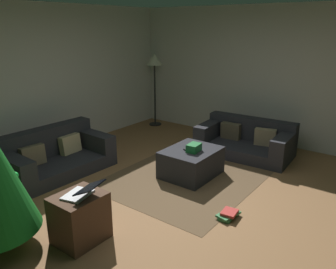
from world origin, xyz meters
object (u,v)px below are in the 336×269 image
Objects in this scene: side_table at (80,218)px; book_stack at (228,214)px; couch_left at (54,156)px; ottoman at (191,162)px; couch_right at (246,140)px; tv_remote at (187,151)px; gift_box at (194,148)px; corner_lamp at (155,65)px; laptop at (82,192)px.

book_stack is (1.37, -1.07, -0.23)m from side_table.
couch_left is 1.96× the size of ottoman.
tv_remote is at bearing 75.81° from couch_right.
ottoman is (1.18, -1.81, -0.05)m from couch_left.
gift_box is 0.11m from tv_remote.
side_table is 1.75m from book_stack.
side_table is at bearing 81.74° from couch_right.
corner_lamp is at bearing 50.18° from ottoman.
couch_right is at bearing 19.56° from book_stack.
laptop reaches higher than gift_box.
side_table is 1.64× the size of book_stack.
tv_remote is (1.09, -1.80, 0.17)m from couch_left.
couch_left is 2.08m from laptop.
gift_box is 1.27m from book_stack.
couch_right is 3.51m from laptop.
gift_box reaches higher than ottoman.
couch_right is 1.92× the size of ottoman.
couch_right is 10.40× the size of tv_remote.
laptop is at bearing 178.73° from gift_box.
tv_remote is 0.36× the size of laptop.
couch_right reaches higher than side_table.
laptop is at bearing -75.43° from side_table.
ottoman is 5.41× the size of tv_remote.
gift_box reaches higher than side_table.
side_table is 0.33m from laptop.
couch_right reaches higher than ottoman.
tv_remote is at bearing 58.16° from book_stack.
tv_remote is 0.10× the size of corner_lamp.
corner_lamp is (0.46, 2.49, 1.13)m from couch_right.
laptop is at bearing 143.27° from book_stack.
corner_lamp reaches higher than couch_left.
ottoman is 2.11m from side_table.
couch_left is at bearing 148.26° from tv_remote.
corner_lamp reaches higher than couch_right.
side_table is (-2.11, 0.03, 0.06)m from ottoman.
couch_left reaches higher than couch_right.
couch_left is at bearing -172.49° from corner_lamp.
corner_lamp is (2.59, 3.24, 1.34)m from book_stack.
side_table is 1.21× the size of laptop.
couch_left is at bearing 63.48° from laptop.
couch_left is 1.04× the size of corner_lamp.
gift_box is at bearing -29.48° from tv_remote.
couch_left reaches higher than gift_box.
laptop is (-0.92, -1.83, 0.33)m from couch_left.
gift_box is 2.08m from side_table.
couch_right reaches higher than gift_box.
corner_lamp is at bearing 75.74° from tv_remote.
couch_left is 2.89m from book_stack.
tv_remote is at bearing 174.09° from ottoman.
side_table is at bearing -151.18° from corner_lamp.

